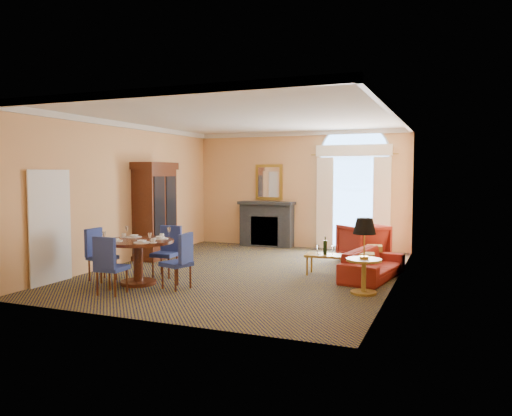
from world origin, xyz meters
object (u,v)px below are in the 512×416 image
at_px(armchair, 363,242).
at_px(side_table, 364,246).
at_px(dining_table, 138,252).
at_px(coffee_table, 326,255).
at_px(sofa, 373,264).
at_px(armoire, 155,212).

distance_m(armchair, side_table, 3.33).
relative_size(dining_table, side_table, 1.03).
distance_m(armchair, coffee_table, 2.01).
relative_size(dining_table, coffee_table, 1.53).
height_order(sofa, side_table, side_table).
height_order(armoire, side_table, armoire).
distance_m(armoire, sofa, 5.35).
bearing_deg(sofa, coffee_table, 101.93).
bearing_deg(side_table, armoire, 161.88).
bearing_deg(armoire, dining_table, -62.75).
bearing_deg(armchair, armoire, -30.65).
distance_m(sofa, side_table, 1.43).
xyz_separation_m(armoire, armchair, (4.74, 1.52, -0.68)).
height_order(dining_table, side_table, side_table).
height_order(sofa, coffee_table, coffee_table).
xyz_separation_m(dining_table, sofa, (3.95, 2.15, -0.33)).
relative_size(sofa, coffee_table, 2.24).
height_order(armchair, coffee_table, armchair).
xyz_separation_m(armoire, coffee_table, (4.34, -0.45, -0.71)).
xyz_separation_m(armchair, coffee_table, (-0.40, -1.97, -0.03)).
height_order(armoire, armchair, armoire).
bearing_deg(sofa, armoire, 95.18).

